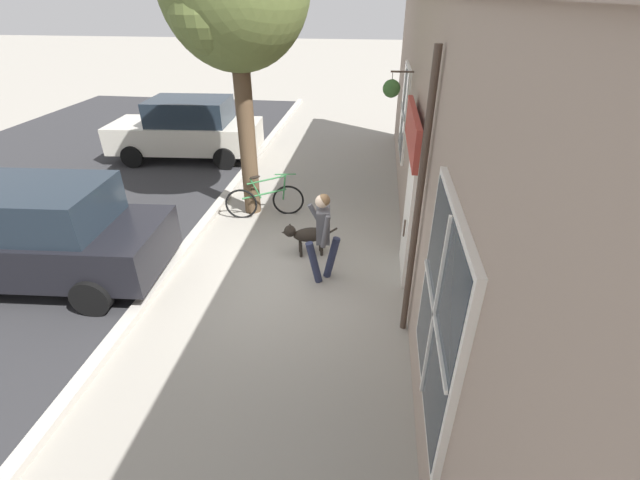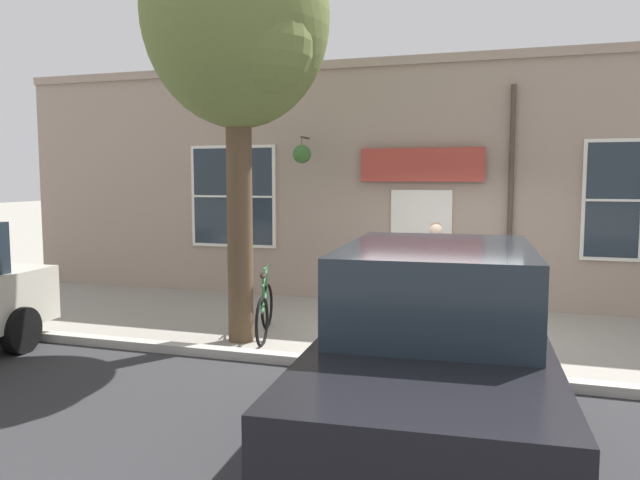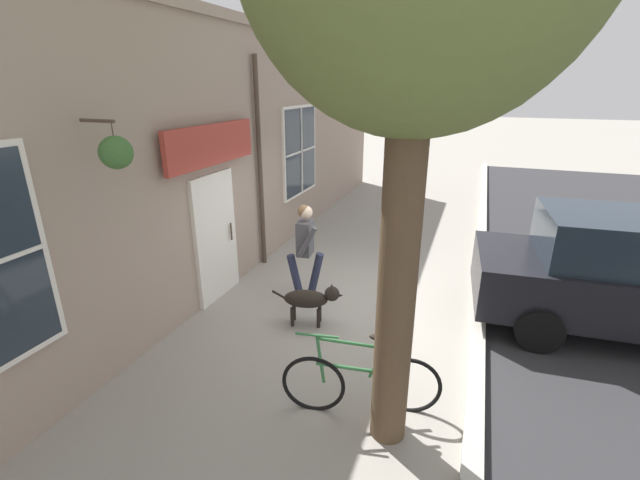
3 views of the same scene
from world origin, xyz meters
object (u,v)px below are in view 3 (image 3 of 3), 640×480
leaning_bicycle (361,381)px  pedestrian_walking (305,244)px  dog_on_leash (311,299)px  parked_car_mid_block (635,276)px

leaning_bicycle → pedestrian_walking: bearing=124.5°
pedestrian_walking → dog_on_leash: (0.40, -0.78, -0.54)m
pedestrian_walking → leaning_bicycle: 2.83m
pedestrian_walking → leaning_bicycle: pedestrian_walking is taller
leaning_bicycle → parked_car_mid_block: parked_car_mid_block is taller
pedestrian_walking → dog_on_leash: size_ratio=1.56×
pedestrian_walking → parked_car_mid_block: bearing=7.3°
leaning_bicycle → parked_car_mid_block: (3.16, 2.88, 0.50)m
dog_on_leash → parked_car_mid_block: (4.33, 1.39, 0.46)m
dog_on_leash → parked_car_mid_block: size_ratio=0.24×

